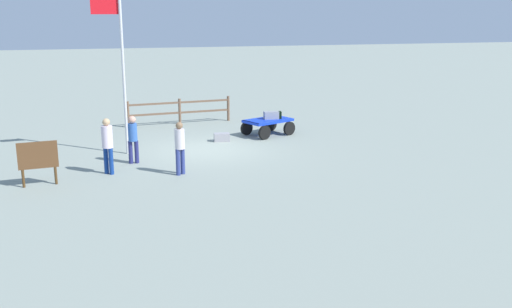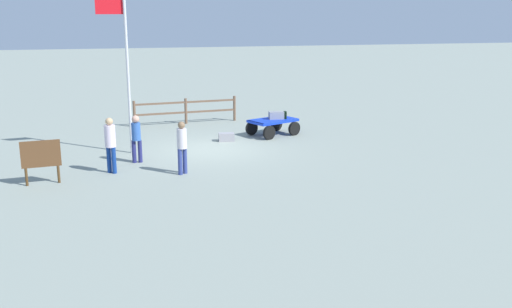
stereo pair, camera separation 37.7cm
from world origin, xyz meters
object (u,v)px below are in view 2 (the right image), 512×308
Objects in this scene: flagpole at (124,62)px; signboard at (41,156)px; worker_supervisor at (136,136)px; luggage_cart at (273,124)px; suitcase_olive at (280,115)px; suitcase_dark at (276,115)px; suitcase_tan at (226,137)px; worker_lead at (182,144)px; worker_trailing at (110,141)px.

signboard is at bearing 52.44° from flagpole.
worker_supervisor is 0.29× the size of flagpole.
flagpole is at bearing 16.77° from luggage_cart.
suitcase_olive is 0.11× the size of flagpole.
suitcase_dark reaches higher than suitcase_tan.
luggage_cart is 0.41× the size of flagpole.
suitcase_olive reaches higher than suitcase_tan.
worker_lead reaches higher than worker_supervisor.
signboard is (1.99, 0.79, -0.19)m from worker_trailing.
flagpole reaches higher than luggage_cart.
luggage_cart is at bearing 19.58° from suitcase_olive.
suitcase_tan is (2.07, 0.66, -0.32)m from luggage_cart.
worker_supervisor is at bearing 29.33° from suitcase_dark.
luggage_cart is 3.53× the size of suitcase_tan.
worker_lead is 2.23m from worker_supervisor.
suitcase_olive is (-0.17, -0.08, -0.01)m from suitcase_dark.
suitcase_tan is 4.93m from worker_lead.
suitcase_olive is 0.95× the size of suitcase_tan.
suitcase_olive is (-0.34, -0.12, 0.33)m from luggage_cart.
flagpole is at bearing -102.95° from worker_trailing.
suitcase_dark reaches higher than luggage_cart.
worker_trailing reaches higher than suitcase_olive.
worker_supervisor is (5.96, 3.33, 0.13)m from suitcase_olive.
worker_trailing is (2.17, -0.65, 0.08)m from worker_lead.
worker_supervisor is (5.61, 3.20, 0.46)m from luggage_cart.
signboard is at bearing 30.99° from suitcase_dark.
suitcase_tan is 5.79m from worker_trailing.
luggage_cart is 9.89m from signboard.
flagpole reaches higher than worker_trailing.
worker_supervisor reaches higher than signboard.
suitcase_olive is at bearing -146.71° from worker_trailing.
worker_supervisor is at bearing -53.09° from worker_lead.
signboard reaches higher than luggage_cart.
worker_supervisor is (-0.84, -1.14, -0.11)m from worker_trailing.
flagpole reaches higher than suitcase_tan.
suitcase_tan is at bearing 17.93° from suitcase_olive.
suitcase_olive is at bearing -149.15° from signboard.
suitcase_tan is at bearing -139.99° from worker_trailing.
flagpole is at bearing -127.56° from signboard.
worker_supervisor is at bearing -145.80° from signboard.
worker_lead is (2.21, 4.33, 0.80)m from suitcase_tan.
worker_supervisor is at bearing -126.38° from worker_trailing.
luggage_cart is 0.49m from suitcase_olive.
worker_lead is (4.28, 4.99, 0.49)m from luggage_cart.
worker_trailing reaches higher than worker_lead.
luggage_cart is 6.48m from worker_supervisor.
luggage_cart is at bearing -150.29° from worker_supervisor.
worker_supervisor reaches higher than suitcase_olive.
signboard reaches higher than suitcase_tan.
suitcase_tan is (2.23, 0.70, -0.65)m from suitcase_dark.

